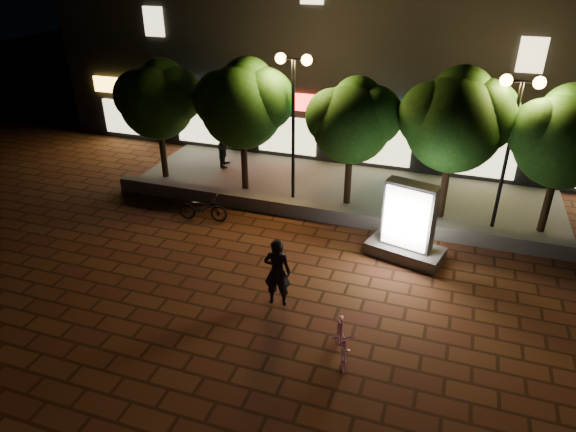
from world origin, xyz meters
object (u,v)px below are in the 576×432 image
at_px(tree_right, 457,118).
at_px(pedestrian, 226,144).
at_px(rider, 277,272).
at_px(scooter_pink, 342,341).
at_px(street_lamp_left, 293,91).
at_px(tree_far_left, 159,97).
at_px(tree_mid, 354,118).
at_px(tree_left, 244,101).
at_px(scooter_parked, 203,208).
at_px(tree_far_right, 567,134).
at_px(ad_kiosk, 408,228).
at_px(street_lamp_right, 516,115).

relative_size(tree_right, pedestrian, 2.69).
distance_m(rider, pedestrian, 9.68).
height_order(scooter_pink, rider, rider).
bearing_deg(street_lamp_left, tree_far_left, 177.24).
bearing_deg(street_lamp_left, rider, -75.48).
bearing_deg(tree_mid, street_lamp_left, -172.69).
bearing_deg(tree_left, scooter_parked, -99.12).
distance_m(tree_left, tree_mid, 4.00).
bearing_deg(tree_mid, pedestrian, 162.29).
bearing_deg(street_lamp_left, tree_far_right, 1.76).
height_order(tree_mid, rider, tree_mid).
bearing_deg(tree_far_left, rider, -42.10).
bearing_deg(tree_right, ad_kiosk, -106.95).
bearing_deg(tree_mid, tree_left, 180.00).
height_order(tree_left, pedestrian, tree_left).
height_order(tree_far_left, tree_right, tree_right).
bearing_deg(scooter_parked, tree_far_left, 38.91).
distance_m(tree_right, scooter_parked, 8.82).
bearing_deg(tree_far_right, scooter_pink, -122.37).
height_order(tree_right, tree_far_right, tree_right).
bearing_deg(scooter_pink, tree_mid, 82.43).
bearing_deg(tree_far_left, tree_far_right, 0.00).
height_order(tree_right, street_lamp_left, street_lamp_left).
bearing_deg(tree_left, scooter_pink, -54.34).
distance_m(street_lamp_right, pedestrian, 11.21).
relative_size(tree_far_left, scooter_parked, 2.69).
bearing_deg(tree_left, pedestrian, 132.89).
height_order(tree_far_left, ad_kiosk, tree_far_left).
bearing_deg(scooter_pink, tree_left, 106.60).
height_order(scooter_pink, pedestrian, pedestrian).
bearing_deg(scooter_pink, scooter_parked, 121.53).
relative_size(tree_right, scooter_parked, 2.95).
distance_m(ad_kiosk, rider, 4.45).
distance_m(tree_far_right, scooter_parked, 11.68).
relative_size(street_lamp_left, pedestrian, 2.75).
distance_m(tree_far_right, street_lamp_right, 1.66).
distance_m(tree_far_left, tree_mid, 7.50).
relative_size(ad_kiosk, scooter_parked, 1.42).
height_order(tree_far_left, tree_far_right, tree_far_right).
bearing_deg(rider, street_lamp_left, -82.15).
distance_m(street_lamp_left, pedestrian, 5.15).
bearing_deg(tree_far_right, tree_right, 180.00).
distance_m(rider, scooter_parked, 5.34).
bearing_deg(tree_far_left, street_lamp_right, -1.21).
distance_m(street_lamp_left, street_lamp_right, 7.00).
height_order(tree_far_left, scooter_pink, tree_far_left).
xyz_separation_m(scooter_parked, pedestrian, (-1.23, 4.63, 0.57)).
relative_size(tree_mid, scooter_parked, 2.62).
distance_m(tree_far_right, street_lamp_left, 8.58).
height_order(street_lamp_left, ad_kiosk, street_lamp_left).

